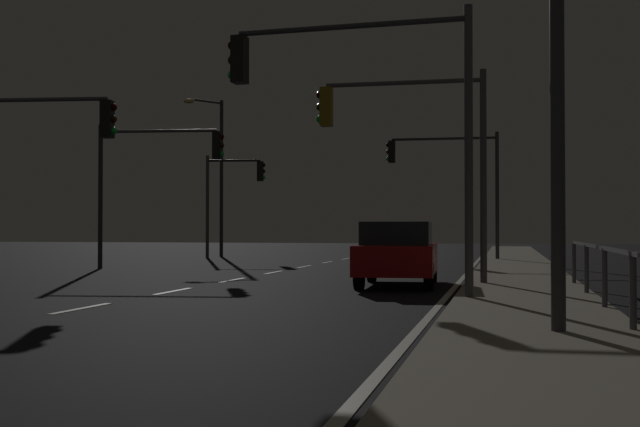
% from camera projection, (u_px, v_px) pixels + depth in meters
% --- Properties ---
extents(ground_plane, '(112.00, 112.00, 0.00)m').
position_uv_depth(ground_plane, '(238.00, 279.00, 22.36)').
color(ground_plane, black).
rests_on(ground_plane, ground).
extents(sidewalk_right, '(2.65, 77.00, 0.14)m').
position_uv_depth(sidewalk_right, '(521.00, 281.00, 20.65)').
color(sidewalk_right, '#9E937F').
rests_on(sidewalk_right, ground).
extents(lane_markings_center, '(0.14, 50.00, 0.01)m').
position_uv_depth(lane_markings_center, '(274.00, 272.00, 25.77)').
color(lane_markings_center, silver).
rests_on(lane_markings_center, ground).
extents(lane_edge_line, '(0.14, 53.00, 0.01)m').
position_uv_depth(lane_edge_line, '(468.00, 272.00, 25.87)').
color(lane_edge_line, silver).
rests_on(lane_edge_line, ground).
extents(car, '(2.07, 4.50, 1.57)m').
position_uv_depth(car, '(398.00, 252.00, 19.79)').
color(car, '#B71414').
rests_on(car, ground).
extents(traffic_light_far_left, '(4.89, 0.45, 5.45)m').
position_uv_depth(traffic_light_far_left, '(358.00, 93.00, 15.58)').
color(traffic_light_far_left, '#4C4C51').
rests_on(traffic_light_far_left, sidewalk_right).
extents(traffic_light_overhead_east, '(4.47, 0.84, 5.08)m').
position_uv_depth(traffic_light_overhead_east, '(156.00, 166.00, 28.18)').
color(traffic_light_overhead_east, '#2D3033').
rests_on(traffic_light_overhead_east, ground).
extents(traffic_light_near_left, '(4.79, 0.47, 5.38)m').
position_uv_depth(traffic_light_near_left, '(448.00, 169.00, 34.42)').
color(traffic_light_near_left, '#38383D').
rests_on(traffic_light_near_left, sidewalk_right).
extents(traffic_light_far_right, '(2.89, 0.63, 4.95)m').
position_uv_depth(traffic_light_far_right, '(233.00, 187.00, 38.77)').
color(traffic_light_far_right, '#4C4C51').
rests_on(traffic_light_far_right, ground).
extents(traffic_light_mid_right, '(4.11, 0.35, 5.04)m').
position_uv_depth(traffic_light_mid_right, '(407.00, 133.00, 19.35)').
color(traffic_light_mid_right, '#4C4C51').
rests_on(traffic_light_mid_right, sidewalk_right).
extents(traffic_light_far_center, '(4.37, 0.80, 4.95)m').
position_uv_depth(traffic_light_far_center, '(27.00, 146.00, 20.53)').
color(traffic_light_far_center, '#4C4C51').
rests_on(traffic_light_far_center, ground).
extents(street_lamp_corner, '(1.46, 1.93, 7.90)m').
position_uv_depth(street_lamp_corner, '(216.00, 162.00, 40.36)').
color(street_lamp_corner, '#2D3033').
rests_on(street_lamp_corner, ground).
extents(barrier_fence, '(0.09, 17.97, 0.98)m').
position_uv_depth(barrier_fence, '(633.00, 271.00, 10.11)').
color(barrier_fence, '#59595E').
rests_on(barrier_fence, sidewalk_right).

